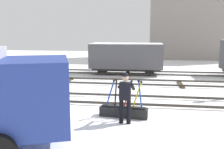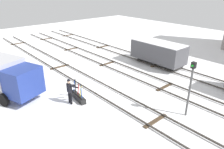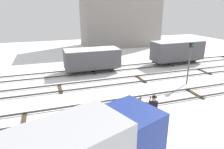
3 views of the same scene
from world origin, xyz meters
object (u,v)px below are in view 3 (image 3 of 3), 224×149
object	(u,v)px
signal_post	(190,59)
freight_car_far_end	(92,59)
freight_car_near_switch	(177,51)
switch_lever_frame	(145,116)
rail_worker	(153,108)

from	to	relation	value
signal_post	freight_car_far_end	bearing A→B (deg)	139.16
freight_car_near_switch	freight_car_far_end	world-z (taller)	freight_car_near_switch
switch_lever_frame	freight_car_near_switch	world-z (taller)	freight_car_near_switch
rail_worker	freight_car_far_end	bearing A→B (deg)	101.36
freight_car_near_switch	rail_worker	bearing A→B (deg)	-132.69
rail_worker	freight_car_near_switch	bearing A→B (deg)	55.86
switch_lever_frame	signal_post	distance (m)	7.45
rail_worker	freight_car_near_switch	world-z (taller)	freight_car_near_switch
switch_lever_frame	freight_car_far_end	bearing A→B (deg)	101.06
switch_lever_frame	freight_car_far_end	size ratio (longest dim) A/B	0.34
freight_car_near_switch	freight_car_far_end	bearing A→B (deg)	178.21
freight_car_far_end	signal_post	bearing A→B (deg)	-40.63
signal_post	freight_car_far_end	xyz separation A→B (m)	(-6.75, 5.83, -0.82)
rail_worker	freight_car_near_switch	xyz separation A→B (m)	(9.05, 10.45, 0.46)
rail_worker	signal_post	size ratio (longest dim) A/B	0.52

